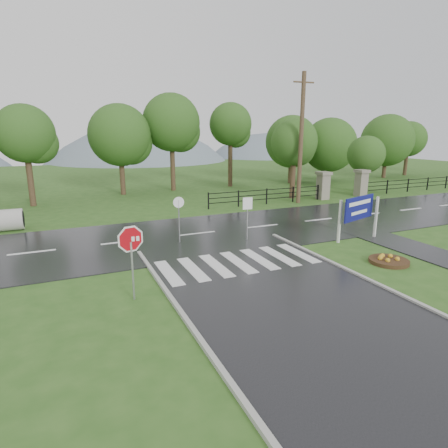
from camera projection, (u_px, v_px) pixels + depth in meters
name	position (u px, v px, depth m)	size (l,w,h in m)	color
ground	(310.00, 315.00, 11.27)	(120.00, 120.00, 0.00)	#2D551C
main_road	(198.00, 234.00, 20.15)	(90.00, 8.00, 0.04)	black
walkway	(404.00, 246.00, 18.15)	(2.20, 11.00, 0.04)	#252528
crosswalk	(238.00, 262.00, 15.69)	(6.50, 2.80, 0.02)	silver
pillar_west	(323.00, 185.00, 30.29)	(1.00, 1.00, 2.24)	gray
pillar_east	(361.00, 182.00, 31.85)	(1.00, 1.00, 2.24)	gray
fence_west	(267.00, 195.00, 28.34)	(9.58, 0.08, 1.20)	black
fence_east	(446.00, 181.00, 36.17)	(20.58, 0.08, 1.20)	black
hills	(121.00, 240.00, 74.10)	(102.00, 48.00, 48.00)	slate
treeline	(154.00, 194.00, 32.97)	(83.20, 5.20, 10.00)	#244D17
stop_sign	(131.00, 246.00, 11.91)	(1.15, 0.31, 2.66)	#939399
estate_billboard	(359.00, 210.00, 18.72)	(2.51, 0.85, 2.26)	silver
flower_bed	(389.00, 260.00, 15.73)	(1.62, 1.62, 0.32)	#332111
reg_sign_small	(247.00, 210.00, 18.56)	(0.49, 0.09, 2.23)	#939399
reg_sign_round	(179.00, 214.00, 18.21)	(0.54, 0.07, 2.33)	#939399
utility_pole_east	(301.00, 139.00, 27.89)	(1.71, 0.32, 9.58)	#473523
entrance_tree_left	(294.00, 143.00, 30.05)	(3.73, 3.73, 6.41)	#3D2B1C
entrance_tree_right	(366.00, 155.00, 33.34)	(3.28, 3.28, 5.04)	#3D2B1C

